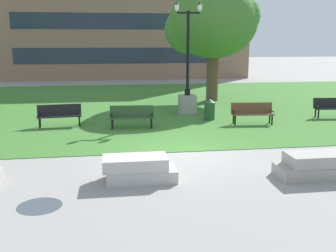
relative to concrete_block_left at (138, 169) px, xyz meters
name	(u,v)px	position (x,y,z in m)	size (l,w,h in m)	color
ground_plane	(179,152)	(1.48, 2.40, -0.31)	(140.00, 140.00, 0.00)	gray
grass_lawn	(149,104)	(1.48, 12.40, -0.30)	(40.00, 20.00, 0.02)	#3D752D
concrete_block_left	(138,169)	(0.00, 0.00, 0.00)	(1.89, 0.90, 0.64)	#BCB7B2
concrete_block_right	(314,166)	(4.63, -0.40, 0.00)	(1.91, 0.90, 0.64)	#9E9991
puddle	(40,206)	(-2.27, -1.32, -0.30)	(0.97, 0.97, 0.01)	#47515B
park_bench_near_left	(333,106)	(9.62, 7.10, 0.23)	(1.84, 0.67, 0.90)	black
park_bench_near_right	(59,114)	(-2.81, 6.98, 0.23)	(1.84, 0.70, 0.90)	black
park_bench_far_left	(252,112)	(5.37, 6.27, 0.23)	(1.84, 0.68, 0.90)	brown
park_bench_far_right	(132,115)	(0.18, 6.26, 0.23)	(1.83, 0.65, 0.90)	#284723
lamp_post_left	(187,92)	(3.08, 9.15, 0.78)	(1.32, 0.80, 5.30)	gray
tree_near_right	(212,22)	(5.27, 13.04, 4.28)	(5.31, 5.05, 6.79)	brown
trash_bin	(210,109)	(3.76, 7.39, 0.20)	(0.49, 0.49, 0.96)	#234C28
building_facade_distant	(118,6)	(0.18, 26.89, 6.19)	(24.39, 1.03, 13.01)	#8E6B56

